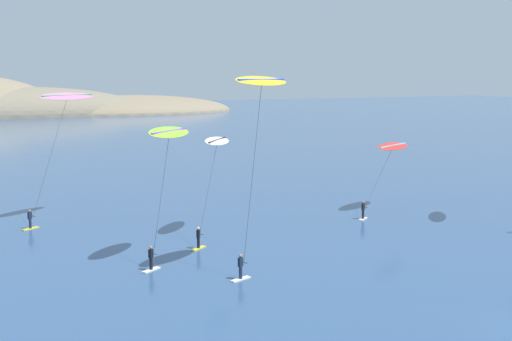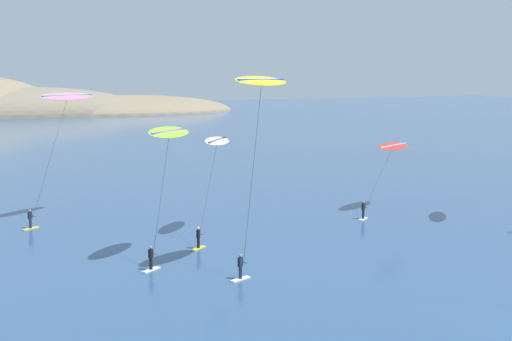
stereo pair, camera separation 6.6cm
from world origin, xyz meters
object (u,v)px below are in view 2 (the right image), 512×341
kitesurfer_white (216,148)px  kitesurfer_yellow (260,94)px  kitesurfer_lime (168,141)px  kitesurfer_red (391,150)px  kitesurfer_pink (65,105)px

kitesurfer_white → kitesurfer_yellow: (-1.53, -10.87, 4.67)m
kitesurfer_lime → kitesurfer_yellow: 7.71m
kitesurfer_white → kitesurfer_lime: bearing=-137.3°
kitesurfer_white → kitesurfer_yellow: bearing=-98.0°
kitesurfer_lime → kitesurfer_red: 26.22m
kitesurfer_lime → kitesurfer_white: bearing=42.7°
kitesurfer_red → kitesurfer_pink: kitesurfer_pink is taller
kitesurfer_red → kitesurfer_pink: 30.96m
kitesurfer_white → kitesurfer_pink: 15.23m
kitesurfer_white → kitesurfer_pink: kitesurfer_pink is taller
kitesurfer_white → kitesurfer_pink: size_ratio=0.69×
kitesurfer_pink → kitesurfer_yellow: 23.57m
kitesurfer_white → kitesurfer_yellow: size_ratio=0.62×
kitesurfer_red → kitesurfer_pink: size_ratio=0.78×
kitesurfer_lime → kitesurfer_yellow: size_ratio=0.73×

